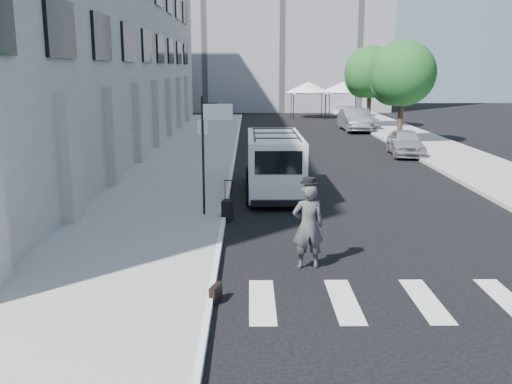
{
  "coord_description": "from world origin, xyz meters",
  "views": [
    {
      "loc": [
        -1.24,
        -13.37,
        4.45
      ],
      "look_at": [
        -1.07,
        1.03,
        1.3
      ],
      "focal_mm": 40.0,
      "sensor_mm": 36.0,
      "label": 1
    }
  ],
  "objects_px": {
    "parked_car_c": "(358,118)",
    "suitcase": "(227,210)",
    "businessman": "(308,226)",
    "parked_car_a": "(406,142)",
    "briefcase": "(216,293)",
    "cargo_van": "(274,163)",
    "parked_car_b": "(354,120)"
  },
  "relations": [
    {
      "from": "parked_car_b",
      "to": "parked_car_c",
      "type": "relative_size",
      "value": 0.89
    },
    {
      "from": "businessman",
      "to": "parked_car_c",
      "type": "height_order",
      "value": "businessman"
    },
    {
      "from": "parked_car_a",
      "to": "parked_car_b",
      "type": "height_order",
      "value": "parked_car_b"
    },
    {
      "from": "businessman",
      "to": "parked_car_a",
      "type": "relative_size",
      "value": 0.49
    },
    {
      "from": "suitcase",
      "to": "cargo_van",
      "type": "xyz_separation_m",
      "value": [
        1.54,
        3.71,
        0.8
      ]
    },
    {
      "from": "parked_car_c",
      "to": "parked_car_a",
      "type": "bearing_deg",
      "value": -96.41
    },
    {
      "from": "briefcase",
      "to": "parked_car_c",
      "type": "relative_size",
      "value": 0.08
    },
    {
      "from": "parked_car_b",
      "to": "suitcase",
      "type": "bearing_deg",
      "value": -109.95
    },
    {
      "from": "suitcase",
      "to": "parked_car_a",
      "type": "distance_m",
      "value": 15.39
    },
    {
      "from": "cargo_van",
      "to": "parked_car_c",
      "type": "height_order",
      "value": "cargo_van"
    },
    {
      "from": "parked_car_a",
      "to": "briefcase",
      "type": "bearing_deg",
      "value": -109.29
    },
    {
      "from": "cargo_van",
      "to": "parked_car_b",
      "type": "relative_size",
      "value": 1.19
    },
    {
      "from": "briefcase",
      "to": "parked_car_b",
      "type": "height_order",
      "value": "parked_car_b"
    },
    {
      "from": "businessman",
      "to": "parked_car_c",
      "type": "distance_m",
      "value": 30.77
    },
    {
      "from": "suitcase",
      "to": "cargo_van",
      "type": "relative_size",
      "value": 0.21
    },
    {
      "from": "cargo_van",
      "to": "parked_car_b",
      "type": "bearing_deg",
      "value": 71.86
    },
    {
      "from": "briefcase",
      "to": "parked_car_c",
      "type": "bearing_deg",
      "value": 92.09
    },
    {
      "from": "briefcase",
      "to": "parked_car_b",
      "type": "xyz_separation_m",
      "value": [
        8.15,
        30.32,
        0.61
      ]
    },
    {
      "from": "suitcase",
      "to": "parked_car_a",
      "type": "bearing_deg",
      "value": 66.28
    },
    {
      "from": "cargo_van",
      "to": "parked_car_a",
      "type": "bearing_deg",
      "value": 51.09
    },
    {
      "from": "parked_car_a",
      "to": "parked_car_b",
      "type": "xyz_separation_m",
      "value": [
        -0.55,
        11.62,
        0.1
      ]
    },
    {
      "from": "briefcase",
      "to": "businessman",
      "type": "bearing_deg",
      "value": 61.48
    },
    {
      "from": "parked_car_b",
      "to": "parked_car_a",
      "type": "bearing_deg",
      "value": -88.71
    },
    {
      "from": "businessman",
      "to": "briefcase",
      "type": "xyz_separation_m",
      "value": [
        -1.97,
        -1.92,
        -0.81
      ]
    },
    {
      "from": "suitcase",
      "to": "parked_car_b",
      "type": "height_order",
      "value": "parked_car_b"
    },
    {
      "from": "briefcase",
      "to": "suitcase",
      "type": "relative_size",
      "value": 0.37
    },
    {
      "from": "briefcase",
      "to": "cargo_van",
      "type": "bearing_deg",
      "value": 98.29
    },
    {
      "from": "briefcase",
      "to": "suitcase",
      "type": "height_order",
      "value": "suitcase"
    },
    {
      "from": "parked_car_c",
      "to": "suitcase",
      "type": "bearing_deg",
      "value": -114.95
    },
    {
      "from": "cargo_van",
      "to": "parked_car_c",
      "type": "relative_size",
      "value": 1.06
    },
    {
      "from": "cargo_van",
      "to": "parked_car_a",
      "type": "height_order",
      "value": "cargo_van"
    },
    {
      "from": "businessman",
      "to": "suitcase",
      "type": "relative_size",
      "value": 1.64
    }
  ]
}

